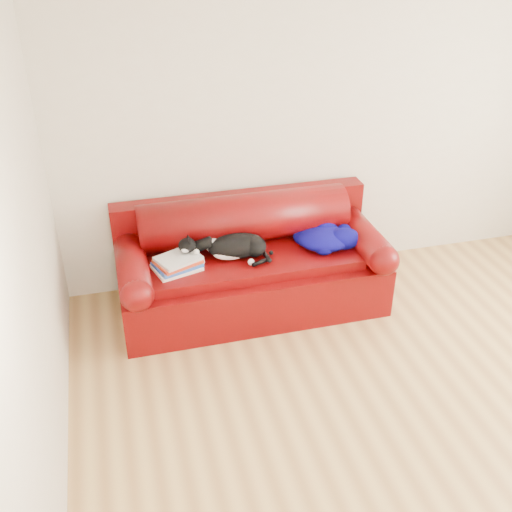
{
  "coord_description": "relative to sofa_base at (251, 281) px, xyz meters",
  "views": [
    {
      "loc": [
        -1.79,
        -2.47,
        2.88
      ],
      "look_at": [
        -0.78,
        1.35,
        0.55
      ],
      "focal_mm": 42.0,
      "sensor_mm": 36.0,
      "label": 1
    }
  ],
  "objects": [
    {
      "name": "sofa_back",
      "position": [
        0.0,
        0.24,
        0.3
      ],
      "size": [
        2.1,
        1.01,
        0.88
      ],
      "color": "#410203",
      "rests_on": "ground"
    },
    {
      "name": "blanket",
      "position": [
        0.61,
        -0.03,
        0.33
      ],
      "size": [
        0.52,
        0.43,
        0.16
      ],
      "rotation": [
        0.0,
        0.0,
        -0.03
      ],
      "color": "#050245",
      "rests_on": "sofa_base"
    },
    {
      "name": "cat",
      "position": [
        -0.13,
        -0.03,
        0.35
      ],
      "size": [
        0.61,
        0.4,
        0.23
      ],
      "rotation": [
        0.0,
        0.0,
        -0.39
      ],
      "color": "black",
      "rests_on": "sofa_base"
    },
    {
      "name": "sofa_base",
      "position": [
        0.0,
        0.0,
        0.0
      ],
      "size": [
        2.1,
        0.9,
        0.5
      ],
      "color": "#410203",
      "rests_on": "ground"
    },
    {
      "name": "room_shell",
      "position": [
        0.9,
        -1.48,
        1.43
      ],
      "size": [
        4.52,
        4.02,
        2.61
      ],
      "color": "beige",
      "rests_on": "ground"
    },
    {
      "name": "book_stack",
      "position": [
        -0.6,
        -0.09,
        0.31
      ],
      "size": [
        0.39,
        0.34,
        0.1
      ],
      "rotation": [
        0.0,
        0.0,
        0.35
      ],
      "color": "white",
      "rests_on": "sofa_base"
    },
    {
      "name": "ground",
      "position": [
        0.78,
        -1.49,
        -0.24
      ],
      "size": [
        4.5,
        4.5,
        0.0
      ],
      "primitive_type": "plane",
      "color": "olive",
      "rests_on": "ground"
    }
  ]
}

